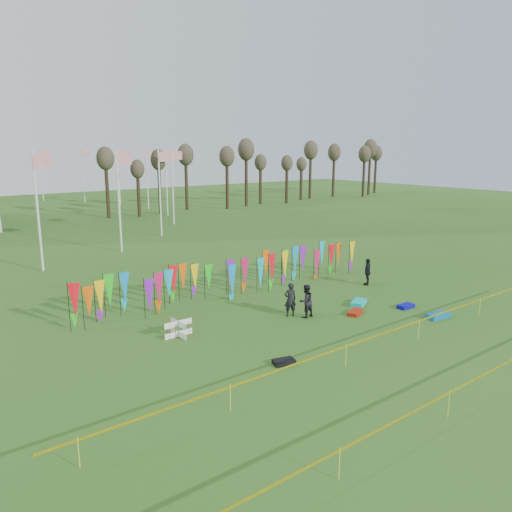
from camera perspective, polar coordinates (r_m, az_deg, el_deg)
ground at (r=22.08m, az=9.94°, el=-9.57°), size 160.00×160.00×0.00m
banner_row at (r=28.06m, az=-2.59°, el=-2.00°), size 18.64×0.64×2.11m
caution_tape_near at (r=20.56m, az=13.32°, el=-9.07°), size 26.00×0.02×0.90m
caution_tape_far at (r=18.37m, az=24.28°, el=-12.55°), size 26.00×0.02×0.90m
tree_line at (r=74.61m, az=1.77°, el=10.81°), size 53.92×1.92×7.84m
box_kite at (r=22.34m, az=-8.85°, el=-8.21°), size 0.69×0.69×0.77m
person_left at (r=24.62m, az=3.93°, el=-4.99°), size 0.74×0.64×1.69m
person_mid at (r=24.54m, az=5.71°, el=-5.14°), size 0.80×0.50×1.65m
person_right at (r=30.80m, az=12.63°, el=-1.77°), size 1.10×0.95×1.64m
kite_bag_turquoise at (r=27.00m, az=11.66°, el=-5.26°), size 1.34×1.07×0.24m
kite_bag_blue at (r=27.14m, az=16.75°, el=-5.51°), size 0.93×0.50×0.19m
kite_bag_red at (r=25.53m, az=11.28°, el=-6.34°), size 1.17×0.85×0.19m
kite_bag_black at (r=19.62m, az=3.20°, el=-11.98°), size 0.92×0.68×0.19m
kite_bag_teal at (r=26.09m, az=20.10°, el=-6.41°), size 1.32×0.76×0.24m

